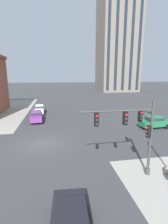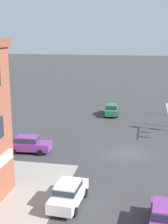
% 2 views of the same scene
% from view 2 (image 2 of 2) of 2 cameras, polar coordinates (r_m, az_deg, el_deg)
% --- Properties ---
extents(ground_plane, '(320.00, 320.00, 0.00)m').
position_cam_2_polar(ground_plane, '(33.08, 7.35, -7.21)').
color(ground_plane, '#38383A').
extents(car_main_northbound_far, '(4.50, 2.11, 1.68)m').
position_cam_2_polar(car_main_northbound_far, '(47.86, 4.87, 0.48)').
color(car_main_northbound_far, '#1E6B3D').
rests_on(car_main_northbound_far, ground).
extents(car_main_southbound_far, '(2.10, 4.50, 1.68)m').
position_cam_2_polar(car_main_southbound_far, '(33.30, -9.71, -5.48)').
color(car_main_southbound_far, '#7A3389').
rests_on(car_main_southbound_far, ground).
extents(car_cross_westbound, '(4.50, 2.10, 1.68)m').
position_cam_2_polar(car_cross_westbound, '(23.22, -2.76, -13.96)').
color(car_cross_westbound, silver).
rests_on(car_cross_westbound, ground).
extents(car_cross_far, '(4.47, 2.04, 1.68)m').
position_cam_2_polar(car_cross_far, '(21.06, 13.98, -17.47)').
color(car_cross_far, '#7A3389').
rests_on(car_cross_far, ground).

